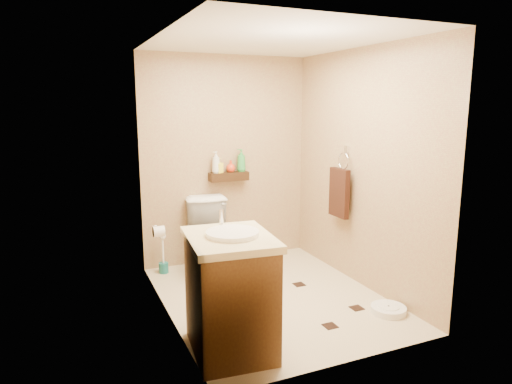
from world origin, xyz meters
name	(u,v)px	position (x,y,z in m)	size (l,w,h in m)	color
ground	(272,297)	(0.00, 0.00, 0.00)	(2.50, 2.50, 0.00)	#C7B492
wall_back	(226,160)	(0.00, 1.25, 1.20)	(2.00, 0.04, 2.40)	tan
wall_front	(352,201)	(0.00, -1.25, 1.20)	(2.00, 0.04, 2.40)	tan
wall_left	(165,183)	(-1.00, 0.00, 1.20)	(0.04, 2.50, 2.40)	tan
wall_right	(362,169)	(1.00, 0.00, 1.20)	(0.04, 2.50, 2.40)	tan
ceiling	(273,40)	(0.00, 0.00, 2.40)	(2.00, 2.50, 0.02)	silver
wall_shelf	(229,176)	(0.00, 1.17, 1.02)	(0.46, 0.14, 0.10)	#351F0E
floor_accents	(279,298)	(0.06, -0.06, 0.00)	(1.23, 1.35, 0.01)	black
toilet	(213,238)	(-0.32, 0.83, 0.41)	(0.46, 0.80, 0.82)	white
vanity	(230,292)	(-0.70, -0.74, 0.47)	(0.68, 0.80, 1.05)	brown
bathroom_scale	(388,309)	(0.82, -0.73, 0.03)	(0.32, 0.32, 0.06)	white
toilet_brush	(163,259)	(-0.82, 1.07, 0.16)	(0.11, 0.11, 0.46)	#1A6866
towel_ring	(340,190)	(0.91, 0.25, 0.95)	(0.12, 0.30, 0.76)	silver
toilet_paper	(159,231)	(-0.94, 0.65, 0.60)	(0.12, 0.11, 0.12)	white
bottle_a	(216,162)	(-0.15, 1.17, 1.20)	(0.10, 0.10, 0.25)	silver
bottle_b	(219,165)	(-0.12, 1.17, 1.15)	(0.08, 0.08, 0.17)	#FFF435
bottle_c	(231,166)	(0.03, 1.17, 1.14)	(0.11, 0.11, 0.14)	red
bottle_d	(241,160)	(0.16, 1.17, 1.20)	(0.10, 0.10, 0.26)	green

